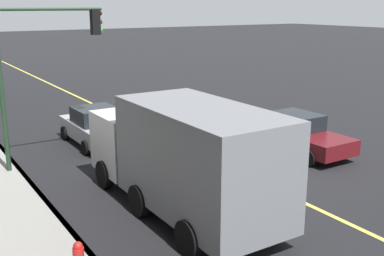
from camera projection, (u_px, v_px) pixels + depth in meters
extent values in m
plane|color=black|center=(235.00, 170.00, 16.81)|extent=(200.00, 200.00, 0.00)
cube|color=slate|center=(52.00, 210.00, 13.42)|extent=(80.00, 0.16, 0.15)
cube|color=#D8CC4C|center=(235.00, 170.00, 16.81)|extent=(80.00, 0.16, 0.01)
cube|color=#A8AAB2|center=(95.00, 130.00, 19.87)|extent=(3.93, 1.76, 0.66)
cube|color=black|center=(95.00, 115.00, 19.54)|extent=(1.76, 1.62, 0.64)
cylinder|color=black|center=(65.00, 133.00, 20.56)|extent=(0.60, 0.22, 0.60)
cylinder|color=black|center=(102.00, 128.00, 21.46)|extent=(0.60, 0.22, 0.60)
cylinder|color=black|center=(86.00, 148.00, 18.45)|extent=(0.60, 0.22, 0.60)
cylinder|color=black|center=(127.00, 141.00, 19.34)|extent=(0.60, 0.22, 0.60)
cube|color=#591116|center=(299.00, 138.00, 18.77)|extent=(4.44, 1.84, 0.59)
cube|color=black|center=(294.00, 121.00, 18.86)|extent=(1.89, 1.69, 0.62)
cylinder|color=black|center=(343.00, 150.00, 18.12)|extent=(0.60, 0.22, 0.60)
cylinder|color=black|center=(310.00, 158.00, 17.18)|extent=(0.60, 0.22, 0.60)
cylinder|color=black|center=(289.00, 133.00, 20.51)|extent=(0.60, 0.22, 0.60)
cylinder|color=black|center=(257.00, 140.00, 19.58)|extent=(0.60, 0.22, 0.60)
cube|color=silver|center=(137.00, 140.00, 15.51)|extent=(2.08, 2.43, 1.90)
cube|color=slate|center=(200.00, 159.00, 12.31)|extent=(5.20, 2.43, 2.75)
cylinder|color=black|center=(105.00, 174.00, 15.14)|extent=(0.90, 0.28, 0.90)
cylinder|color=black|center=(168.00, 162.00, 16.35)|extent=(0.90, 0.28, 0.90)
cylinder|color=black|center=(189.00, 238.00, 10.98)|extent=(0.90, 0.28, 0.90)
cylinder|color=black|center=(266.00, 215.00, 12.20)|extent=(0.90, 0.28, 0.90)
cylinder|color=black|center=(139.00, 200.00, 13.11)|extent=(0.90, 0.28, 0.90)
cylinder|color=black|center=(209.00, 184.00, 14.32)|extent=(0.90, 0.28, 0.90)
cylinder|color=brown|center=(180.00, 146.00, 18.35)|extent=(0.14, 0.14, 0.77)
cylinder|color=brown|center=(177.00, 145.00, 18.52)|extent=(0.14, 0.14, 0.77)
cube|color=#262628|center=(178.00, 129.00, 18.27)|extent=(0.37, 0.22, 0.58)
sphere|color=tan|center=(178.00, 119.00, 18.17)|extent=(0.21, 0.21, 0.21)
cube|color=#26593F|center=(182.00, 128.00, 18.35)|extent=(0.26, 0.16, 0.34)
cylinder|color=#1E3823|center=(1.00, 91.00, 15.69)|extent=(0.16, 0.16, 5.86)
cylinder|color=#1E3823|center=(50.00, 9.00, 15.98)|extent=(0.10, 3.65, 0.10)
cube|color=black|center=(95.00, 22.00, 16.91)|extent=(0.28, 0.30, 0.90)
sphere|color=#360605|center=(100.00, 13.00, 16.92)|extent=(0.18, 0.18, 0.18)
sphere|color=#392905|center=(100.00, 22.00, 17.00)|extent=(0.18, 0.18, 0.18)
sphere|color=green|center=(100.00, 30.00, 17.07)|extent=(0.18, 0.18, 0.18)
sphere|color=red|center=(78.00, 246.00, 9.83)|extent=(0.20, 0.20, 0.20)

